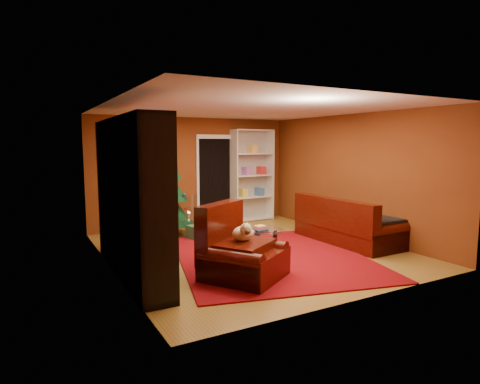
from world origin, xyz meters
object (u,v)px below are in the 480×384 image
gift_box_green (195,232)px  dog (243,233)px  gift_box_red (156,225)px  coffee_table (263,240)px  media_unit (130,197)px  acrylic_chair (190,219)px  white_bookshelf (252,175)px  sofa (348,219)px  rug (271,257)px  christmas_tree (170,194)px  gift_box_teal (161,229)px  armchair (244,249)px

gift_box_green → dog: 2.68m
gift_box_red → coffee_table: size_ratio=0.28×
gift_box_green → coffee_table: (0.74, -1.50, 0.06)m
media_unit → acrylic_chair: media_unit is taller
gift_box_green → acrylic_chair: 0.32m
gift_box_red → dog: (0.14, -3.87, 0.55)m
white_bookshelf → dog: bearing=-123.8°
sofa → acrylic_chair: (-2.62, 1.93, -0.07)m
white_bookshelf → rug: bearing=-116.6°
dog → coffee_table: (1.06, 1.11, -0.46)m
coffee_table → christmas_tree: bearing=116.3°
gift_box_green → dog: (-0.31, -2.61, 0.52)m
gift_box_teal → white_bookshelf: 2.91m
gift_box_teal → dog: dog is taller
white_bookshelf → coffee_table: (-1.37, -2.74, -0.96)m
christmas_tree → gift_box_red: bearing=103.1°
armchair → sofa: 3.05m
gift_box_green → acrylic_chair: bearing=102.3°
gift_box_red → white_bookshelf: 2.78m
rug → dog: bearing=-144.1°
gift_box_teal → acrylic_chair: 0.70m
armchair → christmas_tree: bearing=57.2°
gift_box_teal → armchair: (0.20, -3.28, 0.29)m
media_unit → armchair: media_unit is taller
media_unit → gift_box_teal: media_unit is taller
media_unit → christmas_tree: (1.40, 2.28, -0.28)m
sofa → gift_box_red: bearing=44.7°
rug → gift_box_red: size_ratio=16.78×
gift_box_teal → coffee_table: bearing=-58.8°
gift_box_red → dog: bearing=-87.9°
armchair → acrylic_chair: armchair is taller
gift_box_teal → rug: bearing=-65.3°
rug → media_unit: media_unit is taller
christmas_tree → gift_box_red: size_ratio=8.42×
coffee_table → media_unit: bearing=-176.6°
gift_box_green → sofa: (2.58, -1.75, 0.33)m
media_unit → sofa: size_ratio=1.40×
dog → coffee_table: 1.60m
gift_box_teal → armchair: size_ratio=0.27×
white_bookshelf → armchair: bearing=-123.5°
rug → armchair: (-0.96, -0.75, 0.43)m
gift_box_red → gift_box_green: bearing=-70.1°
gift_box_green → coffee_table: 1.67m
christmas_tree → sofa: christmas_tree is taller
gift_box_red → christmas_tree: bearing=-76.9°
white_bookshelf → gift_box_teal: bearing=-168.0°
gift_box_teal → white_bookshelf: (2.65, 0.64, 1.01)m
gift_box_teal → gift_box_green: gift_box_teal is taller
gift_box_green → christmas_tree: bearing=116.1°
armchair → acrylic_chair: size_ratio=1.41×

